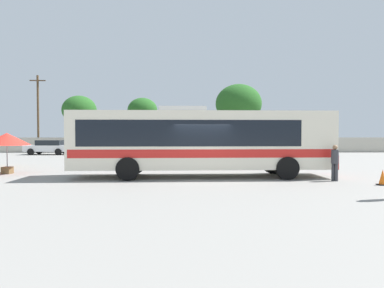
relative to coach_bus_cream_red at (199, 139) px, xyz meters
name	(u,v)px	position (x,y,z in m)	size (l,w,h in m)	color
ground_plane	(196,161)	(0.12, 9.23, -1.80)	(300.00, 300.00, 0.00)	gray
perimeter_wall	(193,145)	(0.12, 21.64, -0.97)	(80.00, 0.30, 1.67)	#B2AD9E
coach_bus_cream_red	(199,139)	(0.00, 0.00, 0.00)	(12.33, 2.95, 3.36)	silver
attendant_by_bus_door	(335,161)	(5.92, -1.59, -0.90)	(0.45, 0.45, 1.58)	#38383D
vendor_umbrella_near_gate_red	(7,140)	(-9.88, 1.41, -0.03)	(2.30, 2.30, 2.12)	gray
parked_car_leftmost_white	(49,147)	(-14.28, 17.89, -1.03)	(4.40, 2.09, 1.44)	silver
parked_car_second_red	(108,147)	(-8.33, 17.33, -1.01)	(4.34, 2.24, 1.49)	red
parked_car_third_red	(174,147)	(-1.79, 18.30, -1.02)	(4.66, 2.12, 1.47)	red
parked_car_rightmost_white	(233,146)	(4.15, 18.44, -0.99)	(4.19, 2.12, 1.54)	silver
utility_pole_near	(38,112)	(-17.84, 23.78, 2.81)	(1.80, 0.24, 8.86)	#4C3823
roadside_tree_left	(79,110)	(-13.04, 23.71, 3.02)	(3.92, 3.92, 6.51)	brown
roadside_tree_midleft	(142,111)	(-6.26, 28.10, 3.27)	(3.85, 3.85, 6.73)	brown
roadside_tree_midright	(239,104)	(5.66, 24.44, 3.85)	(5.48, 5.48, 7.99)	brown
traffic_cone_on_apron	(383,178)	(7.32, -2.83, -1.49)	(0.36, 0.36, 0.64)	black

